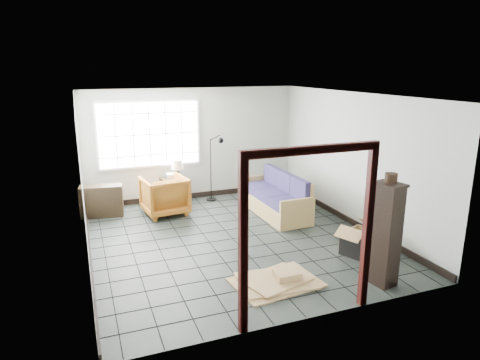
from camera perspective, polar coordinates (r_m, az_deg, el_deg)
name	(u,v)px	position (r m, az deg, el deg)	size (l,w,h in m)	color
ground	(233,239)	(7.93, -0.96, -7.84)	(5.50, 5.50, 0.00)	black
room_shell	(232,149)	(7.47, -1.09, 4.20)	(5.02, 5.52, 2.61)	#A7AEA6
window_panel	(149,134)	(9.81, -12.00, 5.99)	(2.32, 0.08, 1.52)	silver
doorway_trim	(310,214)	(5.15, 9.31, -4.44)	(1.80, 0.08, 2.20)	black
futon_sofa	(277,199)	(9.20, 4.95, -2.52)	(0.82, 2.03, 0.89)	olive
armchair	(164,194)	(9.23, -10.04, -1.79)	(0.88, 0.82, 0.90)	#954A15
side_table	(175,183)	(9.83, -8.66, -0.41)	(0.64, 0.64, 0.61)	black
table_lamp	(177,165)	(9.77, -8.36, 1.93)	(0.33, 0.33, 0.42)	black
projector	(173,176)	(9.84, -8.88, 0.57)	(0.31, 0.24, 0.11)	silver
floor_lamp	(216,166)	(9.93, -3.26, 1.90)	(0.41, 0.31, 1.56)	black
console_shelf	(102,201)	(9.44, -17.94, -2.67)	(0.90, 0.46, 0.67)	black
tall_shelf	(385,234)	(6.44, 18.78, -6.80)	(0.39, 0.47, 1.52)	black
pot	(391,178)	(6.24, 19.50, 0.28)	(0.22, 0.22, 0.13)	black
open_box	(360,242)	(7.57, 15.70, -8.03)	(1.02, 0.76, 0.52)	#A0864D
cardboard_pile	(277,280)	(6.43, 5.02, -13.16)	(1.32, 1.01, 0.18)	#A0864D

